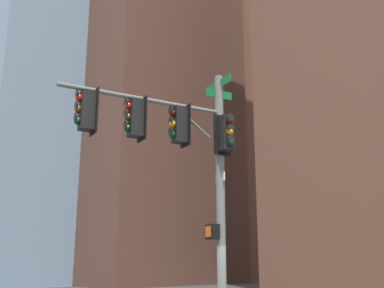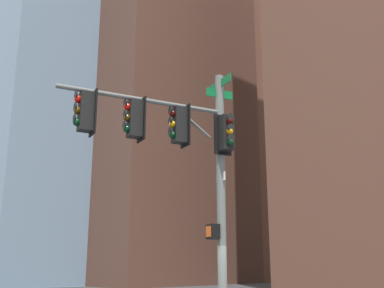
% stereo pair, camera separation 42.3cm
% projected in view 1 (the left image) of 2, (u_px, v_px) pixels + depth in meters
% --- Properties ---
extents(signal_pole_assembly, '(2.13, 4.85, 7.39)m').
position_uv_depth(signal_pole_assembly, '(183.00, 152.00, 12.60)').
color(signal_pole_assembly, slate).
rests_on(signal_pole_assembly, ground_plane).
extents(building_brick_midblock, '(22.24, 19.61, 46.13)m').
position_uv_depth(building_brick_midblock, '(130.00, 96.00, 60.02)').
color(building_brick_midblock, brown).
rests_on(building_brick_midblock, ground_plane).
extents(building_glass_tower, '(22.08, 23.13, 67.91)m').
position_uv_depth(building_glass_tower, '(60.00, 16.00, 62.03)').
color(building_glass_tower, '#7A99B2').
rests_on(building_glass_tower, ground_plane).
extents(building_brick_farside, '(19.08, 15.98, 44.91)m').
position_uv_depth(building_brick_farside, '(160.00, 106.00, 62.27)').
color(building_brick_farside, brown).
rests_on(building_brick_farside, ground_plane).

